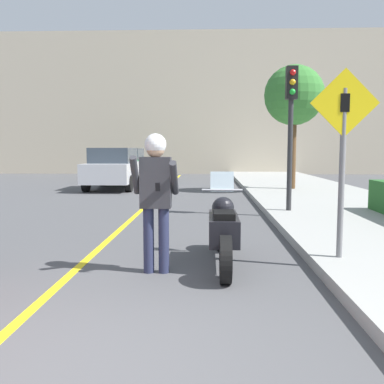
{
  "coord_description": "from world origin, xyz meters",
  "views": [
    {
      "loc": [
        1.19,
        -2.85,
        1.62
      ],
      "look_at": [
        0.96,
        3.27,
        1.01
      ],
      "focal_mm": 40.0,
      "sensor_mm": 36.0,
      "label": 1
    }
  ],
  "objects": [
    {
      "name": "motorcycle",
      "position": [
        1.4,
        3.09,
        0.5
      ],
      "size": [
        0.62,
        2.3,
        1.28
      ],
      "color": "black",
      "rests_on": "ground"
    },
    {
      "name": "street_tree",
      "position": [
        4.33,
        13.24,
        3.58
      ],
      "size": [
        2.19,
        2.19,
        4.54
      ],
      "color": "brown",
      "rests_on": "sidewalk_curb"
    },
    {
      "name": "crossing_sign",
      "position": [
        2.98,
        2.93,
        1.68
      ],
      "size": [
        0.91,
        0.08,
        2.53
      ],
      "color": "slate",
      "rests_on": "sidewalk_curb"
    },
    {
      "name": "road_center_line",
      "position": [
        -0.6,
        6.0,
        0.0
      ],
      "size": [
        0.12,
        36.0,
        0.01
      ],
      "color": "yellow",
      "rests_on": "ground"
    },
    {
      "name": "ground_plane",
      "position": [
        0.0,
        0.0,
        0.0
      ],
      "size": [
        80.0,
        80.0,
        0.0
      ],
      "primitive_type": "plane",
      "color": "#4C4C4F"
    },
    {
      "name": "traffic_light",
      "position": [
        3.13,
        7.44,
        2.53
      ],
      "size": [
        0.26,
        0.3,
        3.4
      ],
      "color": "#2D2D30",
      "rests_on": "sidewalk_curb"
    },
    {
      "name": "person_biker",
      "position": [
        0.51,
        2.64,
        1.14
      ],
      "size": [
        0.59,
        0.49,
        1.83
      ],
      "color": "#282D4C",
      "rests_on": "ground"
    },
    {
      "name": "parked_car_green",
      "position": [
        -3.23,
        20.19,
        0.86
      ],
      "size": [
        1.88,
        4.2,
        1.68
      ],
      "color": "black",
      "rests_on": "ground"
    },
    {
      "name": "parked_car_silver",
      "position": [
        -2.67,
        14.54,
        0.86
      ],
      "size": [
        1.88,
        4.2,
        1.68
      ],
      "color": "black",
      "rests_on": "ground"
    },
    {
      "name": "building_backdrop",
      "position": [
        0.0,
        26.0,
        4.64
      ],
      "size": [
        28.0,
        1.2,
        9.28
      ],
      "color": "beige",
      "rests_on": "ground"
    }
  ]
}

